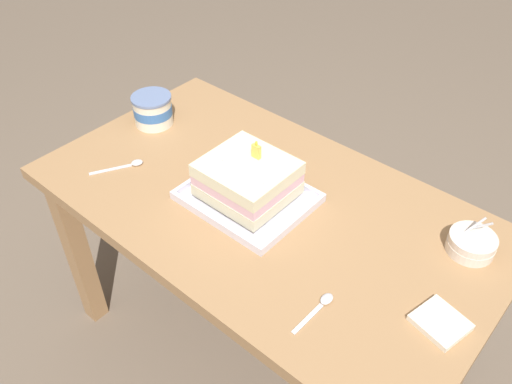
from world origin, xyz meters
TOP-DOWN VIEW (x-y plane):
  - ground_plane at (0.00, 0.00)m, footprint 8.00×8.00m
  - dining_table at (0.00, 0.00)m, footprint 1.23×0.70m
  - foil_tray at (-0.04, -0.02)m, footprint 0.32×0.26m
  - birthday_cake at (-0.04, -0.02)m, footprint 0.22×0.20m
  - bowl_stack at (0.48, 0.19)m, footprint 0.11×0.11m
  - ice_cream_tub at (-0.50, 0.06)m, footprint 0.12×0.12m
  - serving_spoon_near_tray at (-0.39, -0.13)m, footprint 0.09×0.14m
  - serving_spoon_by_bowls at (0.31, -0.17)m, footprint 0.02×0.13m
  - napkin_pile at (0.53, -0.05)m, footprint 0.12×0.11m

SIDE VIEW (x-z plane):
  - ground_plane at x=0.00m, z-range 0.00..0.00m
  - dining_table at x=0.00m, z-range 0.24..0.93m
  - serving_spoon_by_bowls at x=0.31m, z-range 0.68..0.70m
  - serving_spoon_near_tray at x=-0.39m, z-range 0.68..0.70m
  - foil_tray at x=-0.04m, z-range 0.68..0.70m
  - napkin_pile at x=0.53m, z-range 0.68..0.70m
  - bowl_stack at x=0.48m, z-range 0.66..0.75m
  - ice_cream_tub at x=-0.50m, z-range 0.68..0.78m
  - birthday_cake at x=-0.04m, z-range 0.68..0.83m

